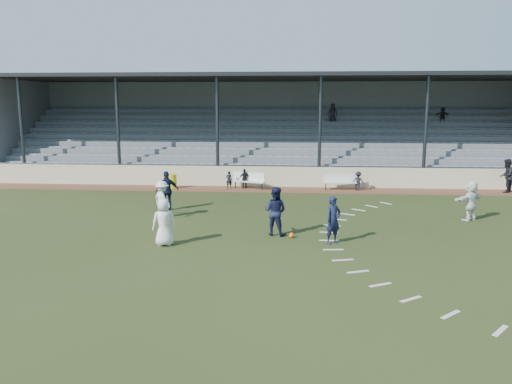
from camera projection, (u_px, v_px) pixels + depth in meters
ground at (251, 239)px, 18.27m from camera, size 90.00×90.00×0.00m
cinder_track at (267, 189)px, 28.57m from camera, size 34.00×2.00×0.02m
retaining_wall at (268, 177)px, 29.49m from camera, size 34.00×0.18×1.20m
bench_left at (249, 179)px, 28.69m from camera, size 2.01×1.15×0.95m
bench_right at (341, 180)px, 28.32m from camera, size 2.03×0.63×0.95m
trash_bin at (172, 181)px, 28.84m from camera, size 0.51×0.51×0.81m
football at (292, 235)px, 18.39m from camera, size 0.20×0.20×0.20m
player_white_lead at (164, 222)px, 17.30m from camera, size 0.93×0.73×1.68m
player_navy_lead at (333, 220)px, 17.55m from camera, size 0.74×0.70×1.70m
player_navy_mid at (275, 211)px, 18.65m from camera, size 1.08×0.95×1.84m
player_white_wing at (162, 199)px, 21.54m from camera, size 1.15×1.15×1.60m
player_navy_wing at (167, 191)px, 23.01m from camera, size 1.15×0.90×1.82m
player_white_back at (471, 200)px, 21.03m from camera, size 1.59×1.34×1.71m
official at (506, 176)px, 27.45m from camera, size 1.10×1.14×1.86m
sub_left_near at (229, 180)px, 28.75m from camera, size 0.42×0.34×1.01m
sub_left_far at (245, 179)px, 28.74m from camera, size 0.72×0.46×1.14m
sub_right at (358, 181)px, 28.10m from camera, size 0.78×0.58×1.08m
grandstand at (272, 143)px, 33.83m from camera, size 34.60×9.00×6.61m
penalty_arc at (365, 241)px, 17.95m from camera, size 3.89×14.63×0.01m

